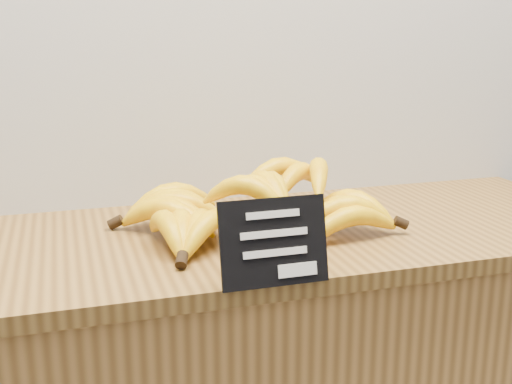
{
  "coord_description": "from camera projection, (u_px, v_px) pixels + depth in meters",
  "views": [
    {
      "loc": [
        -0.25,
        1.61,
        1.31
      ],
      "look_at": [
        0.09,
        2.7,
        1.02
      ],
      "focal_mm": 45.0,
      "sensor_mm": 36.0,
      "label": 1
    }
  ],
  "objects": [
    {
      "name": "chalkboard_sign",
      "position": [
        274.0,
        242.0,
        0.97
      ],
      "size": [
        0.17,
        0.04,
        0.13
      ],
      "primitive_type": "cube",
      "rotation": [
        -0.23,
        0.0,
        0.0
      ],
      "color": "black",
      "rests_on": "counter_top"
    },
    {
      "name": "banana_pile",
      "position": [
        247.0,
        205.0,
        1.22
      ],
      "size": [
        0.54,
        0.42,
        0.12
      ],
      "color": "yellow",
      "rests_on": "counter_top"
    },
    {
      "name": "counter_top",
      "position": [
        248.0,
        238.0,
        1.25
      ],
      "size": [
        1.52,
        0.54,
        0.03
      ],
      "primitive_type": "cube",
      "color": "brown",
      "rests_on": "counter"
    }
  ]
}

